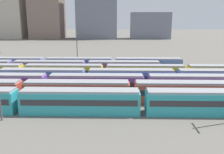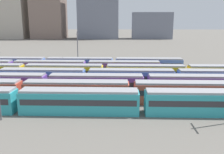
{
  "view_description": "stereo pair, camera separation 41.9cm",
  "coord_description": "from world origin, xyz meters",
  "px_view_note": "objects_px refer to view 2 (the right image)",
  "views": [
    {
      "loc": [
        25.16,
        -35.73,
        14.05
      ],
      "look_at": [
        23.95,
        15.6,
        2.04
      ],
      "focal_mm": 39.86,
      "sensor_mm": 36.0,
      "label": 1
    },
    {
      "loc": [
        25.58,
        -35.72,
        14.05
      ],
      "look_at": [
        23.95,
        15.6,
        2.04
      ],
      "focal_mm": 39.86,
      "sensor_mm": 36.0,
      "label": 2
    }
  ],
  "objects_px": {
    "train_track_6": "(80,64)",
    "catenary_pole_1": "(78,49)",
    "train_track_0": "(142,102)",
    "train_track_2": "(195,85)",
    "train_track_4": "(145,73)",
    "train_track_1": "(77,91)",
    "train_track_5": "(50,68)",
    "train_track_3": "(131,78)"
  },
  "relations": [
    {
      "from": "train_track_6",
      "to": "catenary_pole_1",
      "type": "height_order",
      "value": "catenary_pole_1"
    },
    {
      "from": "train_track_0",
      "to": "catenary_pole_1",
      "type": "distance_m",
      "value": 37.71
    },
    {
      "from": "train_track_2",
      "to": "train_track_4",
      "type": "relative_size",
      "value": 1.0
    },
    {
      "from": "train_track_2",
      "to": "catenary_pole_1",
      "type": "relative_size",
      "value": 8.81
    },
    {
      "from": "train_track_0",
      "to": "train_track_1",
      "type": "bearing_deg",
      "value": 154.24
    },
    {
      "from": "train_track_5",
      "to": "train_track_3",
      "type": "bearing_deg",
      "value": -27.22
    },
    {
      "from": "train_track_0",
      "to": "catenary_pole_1",
      "type": "height_order",
      "value": "catenary_pole_1"
    },
    {
      "from": "train_track_2",
      "to": "train_track_3",
      "type": "bearing_deg",
      "value": 156.58
    },
    {
      "from": "train_track_1",
      "to": "train_track_5",
      "type": "bearing_deg",
      "value": 116.57
    },
    {
      "from": "train_track_5",
      "to": "train_track_6",
      "type": "distance_m",
      "value": 8.57
    },
    {
      "from": "train_track_1",
      "to": "train_track_5",
      "type": "xyz_separation_m",
      "value": [
        -10.4,
        20.8,
        0.0
      ]
    },
    {
      "from": "train_track_2",
      "to": "train_track_5",
      "type": "height_order",
      "value": "same"
    },
    {
      "from": "train_track_4",
      "to": "catenary_pole_1",
      "type": "distance_m",
      "value": 22.72
    },
    {
      "from": "train_track_0",
      "to": "train_track_4",
      "type": "height_order",
      "value": "same"
    },
    {
      "from": "train_track_3",
      "to": "train_track_5",
      "type": "bearing_deg",
      "value": 152.78
    },
    {
      "from": "catenary_pole_1",
      "to": "train_track_6",
      "type": "bearing_deg",
      "value": -72.26
    },
    {
      "from": "train_track_4",
      "to": "train_track_1",
      "type": "bearing_deg",
      "value": -130.55
    },
    {
      "from": "train_track_5",
      "to": "train_track_6",
      "type": "xyz_separation_m",
      "value": [
        6.81,
        5.2,
        0.0
      ]
    },
    {
      "from": "train_track_2",
      "to": "train_track_3",
      "type": "relative_size",
      "value": 1.0
    },
    {
      "from": "train_track_3",
      "to": "train_track_2",
      "type": "bearing_deg",
      "value": -23.42
    },
    {
      "from": "train_track_2",
      "to": "train_track_4",
      "type": "bearing_deg",
      "value": 129.19
    },
    {
      "from": "train_track_2",
      "to": "catenary_pole_1",
      "type": "xyz_separation_m",
      "value": [
        -26.38,
        23.82,
        3.97
      ]
    },
    {
      "from": "train_track_0",
      "to": "train_track_4",
      "type": "bearing_deg",
      "value": 82.95
    },
    {
      "from": "train_track_4",
      "to": "catenary_pole_1",
      "type": "relative_size",
      "value": 8.81
    },
    {
      "from": "train_track_1",
      "to": "train_track_5",
      "type": "relative_size",
      "value": 1.0
    },
    {
      "from": "train_track_1",
      "to": "train_track_2",
      "type": "relative_size",
      "value": 0.6
    },
    {
      "from": "train_track_0",
      "to": "train_track_4",
      "type": "xyz_separation_m",
      "value": [
        2.57,
        20.8,
        0.0
      ]
    },
    {
      "from": "train_track_1",
      "to": "catenary_pole_1",
      "type": "bearing_deg",
      "value": 98.92
    },
    {
      "from": "train_track_5",
      "to": "catenary_pole_1",
      "type": "distance_m",
      "value": 10.84
    },
    {
      "from": "train_track_0",
      "to": "catenary_pole_1",
      "type": "relative_size",
      "value": 7.03
    },
    {
      "from": "train_track_3",
      "to": "train_track_5",
      "type": "distance_m",
      "value": 22.74
    },
    {
      "from": "train_track_1",
      "to": "train_track_4",
      "type": "height_order",
      "value": "same"
    },
    {
      "from": "train_track_1",
      "to": "train_track_0",
      "type": "bearing_deg",
      "value": -25.76
    },
    {
      "from": "train_track_3",
      "to": "train_track_5",
      "type": "height_order",
      "value": "same"
    },
    {
      "from": "train_track_4",
      "to": "train_track_6",
      "type": "distance_m",
      "value": 19.87
    },
    {
      "from": "train_track_0",
      "to": "train_track_4",
      "type": "relative_size",
      "value": 0.8
    },
    {
      "from": "train_track_0",
      "to": "train_track_1",
      "type": "height_order",
      "value": "same"
    },
    {
      "from": "train_track_5",
      "to": "catenary_pole_1",
      "type": "height_order",
      "value": "catenary_pole_1"
    },
    {
      "from": "train_track_5",
      "to": "train_track_6",
      "type": "bearing_deg",
      "value": 37.36
    },
    {
      "from": "train_track_5",
      "to": "catenary_pole_1",
      "type": "relative_size",
      "value": 5.25
    },
    {
      "from": "train_track_1",
      "to": "train_track_3",
      "type": "distance_m",
      "value": 14.3
    },
    {
      "from": "train_track_1",
      "to": "catenary_pole_1",
      "type": "relative_size",
      "value": 5.25
    }
  ]
}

